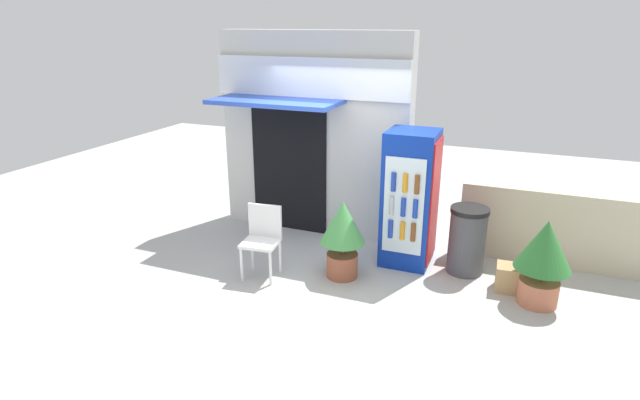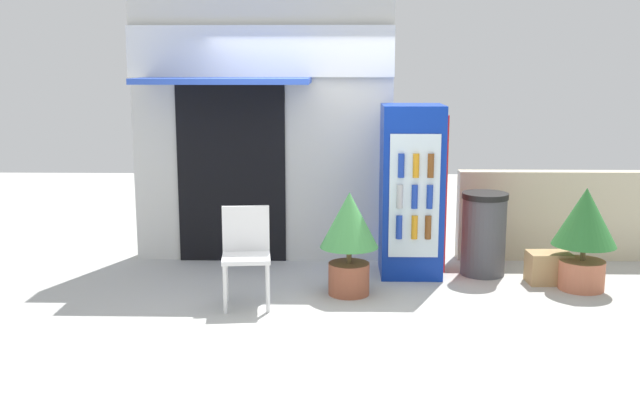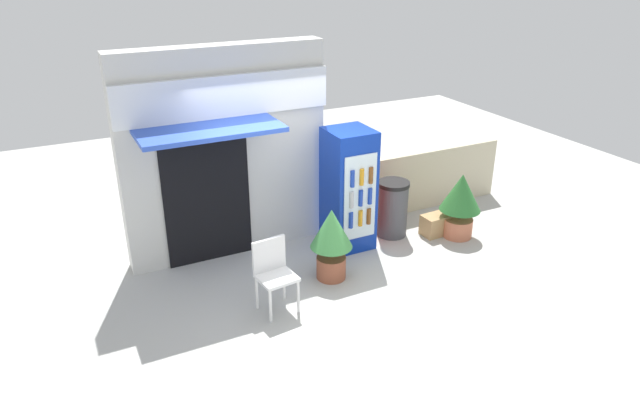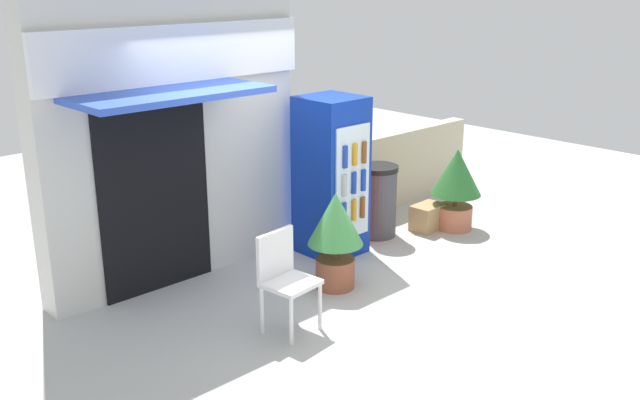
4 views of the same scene
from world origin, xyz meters
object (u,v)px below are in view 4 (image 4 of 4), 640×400
(plastic_chair, at_px, (284,274))
(drink_cooler, at_px, (332,176))
(potted_plant_near_shop, at_px, (335,231))
(potted_plant_curbside, at_px, (456,181))
(cardboard_box, at_px, (428,217))
(trash_bin, at_px, (377,201))

(plastic_chair, bearing_deg, drink_cooler, 32.84)
(drink_cooler, distance_m, potted_plant_near_shop, 1.03)
(potted_plant_curbside, bearing_deg, plastic_chair, -170.78)
(potted_plant_near_shop, relative_size, cardboard_box, 2.39)
(drink_cooler, relative_size, potted_plant_curbside, 1.75)
(plastic_chair, relative_size, potted_plant_near_shop, 0.90)
(drink_cooler, xyz_separation_m, plastic_chair, (-1.62, -1.05, -0.36))
(potted_plant_curbside, xyz_separation_m, trash_bin, (-0.88, 0.51, -0.17))
(plastic_chair, xyz_separation_m, potted_plant_curbside, (3.26, 0.53, 0.08))
(potted_plant_near_shop, relative_size, trash_bin, 1.15)
(drink_cooler, xyz_separation_m, trash_bin, (0.76, -0.01, -0.45))
(drink_cooler, relative_size, cardboard_box, 4.25)
(potted_plant_near_shop, bearing_deg, drink_cooler, 47.63)
(potted_plant_curbside, relative_size, cardboard_box, 2.43)
(potted_plant_near_shop, distance_m, cardboard_box, 2.13)
(potted_plant_near_shop, bearing_deg, trash_bin, 26.76)
(potted_plant_near_shop, bearing_deg, cardboard_box, 11.57)
(plastic_chair, bearing_deg, trash_bin, 23.51)
(drink_cooler, xyz_separation_m, potted_plant_curbside, (1.64, -0.52, -0.28))
(potted_plant_curbside, height_order, cardboard_box, potted_plant_curbside)
(potted_plant_curbside, xyz_separation_m, cardboard_box, (-0.27, 0.20, -0.45))
(cardboard_box, bearing_deg, drink_cooler, 167.25)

